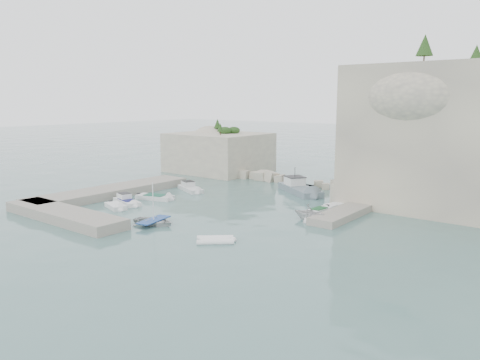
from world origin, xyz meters
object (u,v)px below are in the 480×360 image
Objects in this scene: tender_east_c at (339,207)px; work_boat at (300,193)px; tender_east_a at (309,220)px; tender_east_d at (344,202)px; motorboat_a at (190,191)px; motorboat_e at (116,208)px; inflatable_dinghy at (215,242)px; motorboat_d at (127,204)px; motorboat_c at (155,199)px; rowboat at (154,224)px; tender_east_b at (319,213)px.

work_boat is at bearing 72.31° from tender_east_c.
tender_east_a is 0.82× the size of tender_east_c.
motorboat_a is at bearing 110.63° from tender_east_d.
inflatable_dinghy is (18.46, -2.77, 0.00)m from motorboat_e.
motorboat_d is (-0.87, 2.36, 0.00)m from motorboat_e.
inflatable_dinghy is (18.75, -9.28, 0.00)m from motorboat_c.
tender_east_c is at bearing 48.38° from motorboat_d.
motorboat_a is 18.76m from rowboat.
tender_east_b is at bearing 1.21° from motorboat_c.
tender_east_d is at bearing 18.35° from motorboat_c.
work_boat reaches higher than inflatable_dinghy.
tender_east_a is 0.36× the size of work_boat.
tender_east_b is (-0.69, 3.40, 0.00)m from tender_east_a.
tender_east_a is at bearing -57.47° from rowboat.
tender_east_b is at bearing -174.43° from tender_east_d.
tender_east_d is (20.38, 14.06, 0.00)m from motorboat_c.
tender_east_d reaches higher than rowboat.
motorboat_d is 11.12m from rowboat.
tender_east_d is (-0.43, 7.52, 0.00)m from tender_east_b.
motorboat_c is 23.78m from tender_east_c.
motorboat_d is at bearing 105.64° from tender_east_a.
rowboat is (9.29, -2.15, 0.00)m from motorboat_e.
rowboat is 1.27× the size of tender_east_a.
rowboat is 1.23× the size of inflatable_dinghy.
tender_east_d is at bearing 44.29° from inflatable_dinghy.
motorboat_a reaches higher than motorboat_e.
motorboat_d is at bearing -65.83° from motorboat_a.
tender_east_c is at bearing -43.15° from rowboat.
tender_east_b is at bearing -48.63° from rowboat.
rowboat is at bearing 149.32° from tender_east_b.
inflatable_dinghy is at bearing -106.05° from rowboat.
motorboat_d is at bearing 133.30° from tender_east_d.
motorboat_a is 1.56× the size of motorboat_e.
motorboat_a is 22.01m from tender_east_c.
tender_east_c is at bearing 57.76° from motorboat_e.
motorboat_d is (-0.58, -4.16, 0.00)m from motorboat_c.
motorboat_a is 22.36m from tender_east_a.
tender_east_b is 0.91× the size of tender_east_c.
tender_east_c is 1.09× the size of tender_east_d.
motorboat_e is 2.52m from motorboat_d.
work_boat is (-8.78, 12.56, 0.00)m from tender_east_a.
motorboat_d is 1.24× the size of tender_east_c.
motorboat_c is 1.23× the size of tender_east_c.
tender_east_c is at bearing 0.20° from tender_east_b.
motorboat_d reaches higher than rowboat.
tender_east_a reaches higher than rowboat.
work_boat is (13.30, 19.86, 0.00)m from motorboat_d.
motorboat_d is (-0.08, -11.30, 0.00)m from motorboat_a.
motorboat_e is (0.79, -13.66, 0.00)m from motorboat_a.
work_boat is at bearing 80.19° from tender_east_d.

